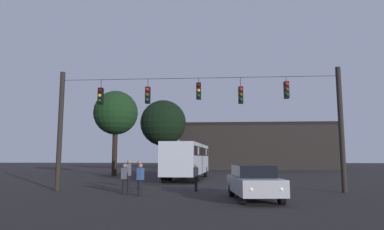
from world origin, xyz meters
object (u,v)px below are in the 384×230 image
object	(u,v)px
city_bus	(188,157)
car_near_right	(254,182)
tree_behind_building	(116,113)
tree_left_silhouette	(163,123)
pedestrian_crossing_right	(196,176)
pedestrian_crossing_center	(129,173)
pedestrian_trailing	(140,178)
pedestrian_near_bus	(124,177)
pedestrian_crossing_left	(139,173)

from	to	relation	value
city_bus	car_near_right	xyz separation A→B (m)	(4.07, -13.48, -1.07)
tree_behind_building	tree_left_silhouette	bearing A→B (deg)	74.14
city_bus	pedestrian_crossing_right	world-z (taller)	city_bus
car_near_right	pedestrian_crossing_center	bearing A→B (deg)	153.06
tree_left_silhouette	pedestrian_crossing_right	bearing A→B (deg)	-77.08
tree_left_silhouette	pedestrian_trailing	bearing A→B (deg)	-83.17
car_near_right	pedestrian_near_bus	world-z (taller)	pedestrian_near_bus
pedestrian_crossing_left	tree_behind_building	xyz separation A→B (m)	(-5.79, 13.89, 5.49)
car_near_right	tree_left_silhouette	distance (m)	31.79
pedestrian_near_bus	pedestrian_crossing_right	bearing A→B (deg)	25.38
car_near_right	pedestrian_crossing_left	bearing A→B (deg)	142.90
city_bus	tree_behind_building	bearing A→B (deg)	147.22
pedestrian_trailing	tree_left_silhouette	distance (m)	29.57
city_bus	pedestrian_crossing_center	xyz separation A→B (m)	(-2.44, -10.17, -0.87)
pedestrian_crossing_right	city_bus	bearing A→B (deg)	97.42
city_bus	pedestrian_near_bus	world-z (taller)	city_bus
city_bus	tree_behind_building	world-z (taller)	tree_behind_building
pedestrian_crossing_center	pedestrian_trailing	world-z (taller)	pedestrian_crossing_center
tree_left_silhouette	tree_behind_building	world-z (taller)	tree_left_silhouette
pedestrian_trailing	tree_behind_building	distance (m)	19.50
pedestrian_crossing_right	pedestrian_crossing_center	bearing A→B (deg)	-175.00
pedestrian_near_bus	tree_behind_building	distance (m)	18.50
pedestrian_trailing	tree_behind_building	world-z (taller)	tree_behind_building
pedestrian_crossing_left	pedestrian_crossing_center	xyz separation A→B (m)	(-0.24, -1.43, 0.03)
pedestrian_crossing_left	pedestrian_near_bus	xyz separation A→B (m)	(-0.11, -2.81, -0.10)
pedestrian_crossing_center	pedestrian_trailing	size ratio (longest dim) A/B	1.11
city_bus	pedestrian_crossing_center	size ratio (longest dim) A/B	6.40
pedestrian_crossing_right	pedestrian_near_bus	size ratio (longest dim) A/B	0.98
pedestrian_trailing	tree_left_silhouette	xyz separation A→B (m)	(-3.45, 28.82, 5.68)
tree_left_silhouette	pedestrian_crossing_center	bearing A→B (deg)	-85.04
city_bus	tree_behind_building	xyz separation A→B (m)	(-7.99, 5.14, 4.58)
pedestrian_crossing_center	pedestrian_trailing	xyz separation A→B (m)	(1.14, -2.14, -0.11)
car_near_right	pedestrian_crossing_right	bearing A→B (deg)	127.47
car_near_right	pedestrian_trailing	xyz separation A→B (m)	(-5.38, 1.17, 0.08)
pedestrian_crossing_left	tree_left_silhouette	size ratio (longest dim) A/B	0.17
city_bus	pedestrian_near_bus	size ratio (longest dim) A/B	7.24
city_bus	pedestrian_crossing_left	xyz separation A→B (m)	(-2.20, -8.74, -0.91)
pedestrian_crossing_left	pedestrian_near_bus	size ratio (longest dim) A/B	1.10
pedestrian_crossing_right	pedestrian_near_bus	xyz separation A→B (m)	(-3.59, -1.71, 0.02)
pedestrian_crossing_right	pedestrian_trailing	size ratio (longest dim) A/B	0.96
city_bus	car_near_right	distance (m)	14.13
car_near_right	tree_left_silhouette	bearing A→B (deg)	106.41
city_bus	tree_behind_building	size ratio (longest dim) A/B	1.27
city_bus	pedestrian_crossing_right	xyz separation A→B (m)	(1.28, -9.85, -1.02)
city_bus	pedestrian_crossing_center	distance (m)	10.50
pedestrian_near_bus	tree_behind_building	bearing A→B (deg)	108.78
pedestrian_crossing_left	pedestrian_crossing_center	distance (m)	1.45
car_near_right	pedestrian_crossing_center	xyz separation A→B (m)	(-6.52, 3.31, 0.20)
pedestrian_crossing_center	tree_left_silhouette	world-z (taller)	tree_left_silhouette
pedestrian_crossing_center	city_bus	bearing A→B (deg)	76.49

